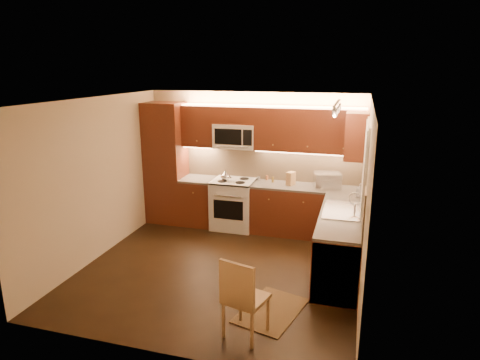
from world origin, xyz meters
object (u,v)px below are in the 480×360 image
(microwave, at_px, (235,136))
(toaster_oven, at_px, (327,180))
(knife_block, at_px, (291,178))
(soap_bottle, at_px, (360,190))
(dining_chair, at_px, (246,296))
(sink, at_px, (342,206))
(kettle, at_px, (225,176))
(stove, at_px, (233,204))

(microwave, distance_m, toaster_oven, 1.82)
(knife_block, distance_m, soap_bottle, 1.25)
(toaster_oven, height_order, dining_chair, toaster_oven)
(sink, bearing_deg, dining_chair, -114.61)
(toaster_oven, bearing_deg, microwave, 161.51)
(knife_block, bearing_deg, dining_chair, -66.61)
(sink, xyz_separation_m, dining_chair, (-0.91, -1.99, -0.49))
(sink, relative_size, soap_bottle, 3.96)
(kettle, bearing_deg, soap_bottle, -30.60)
(toaster_oven, bearing_deg, stove, 166.09)
(kettle, xyz_separation_m, knife_block, (1.18, 0.13, -0.00))
(toaster_oven, xyz_separation_m, knife_block, (-0.63, 0.01, -0.02))
(microwave, xyz_separation_m, soap_bottle, (2.24, -0.47, -0.71))
(microwave, relative_size, dining_chair, 0.79)
(microwave, height_order, sink, microwave)
(stove, relative_size, kettle, 4.70)
(microwave, xyz_separation_m, dining_chair, (1.09, -3.25, -1.24))
(kettle, distance_m, toaster_oven, 1.82)
(toaster_oven, height_order, soap_bottle, toaster_oven)
(soap_bottle, bearing_deg, microwave, -175.38)
(microwave, height_order, soap_bottle, microwave)
(microwave, distance_m, dining_chair, 3.64)
(knife_block, height_order, dining_chair, knife_block)
(stove, distance_m, kettle, 0.58)
(stove, xyz_separation_m, sink, (2.00, -1.12, 0.52))
(microwave, bearing_deg, soap_bottle, -11.85)
(microwave, xyz_separation_m, sink, (2.00, -1.26, -0.74))
(stove, xyz_separation_m, kettle, (-0.13, -0.08, 0.56))
(microwave, relative_size, kettle, 3.88)
(kettle, bearing_deg, stove, 7.86)
(sink, height_order, toaster_oven, toaster_oven)
(knife_block, xyz_separation_m, dining_chair, (0.04, -3.16, -0.54))
(microwave, relative_size, knife_block, 3.25)
(kettle, relative_size, dining_chair, 0.20)
(sink, bearing_deg, knife_block, 128.93)
(kettle, height_order, knife_block, knife_block)
(toaster_oven, xyz_separation_m, soap_bottle, (0.55, -0.37, -0.02))
(kettle, relative_size, knife_block, 0.84)
(stove, xyz_separation_m, soap_bottle, (2.24, -0.34, 0.55))
(microwave, relative_size, soap_bottle, 3.50)
(toaster_oven, bearing_deg, soap_bottle, -49.17)
(stove, height_order, sink, sink)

